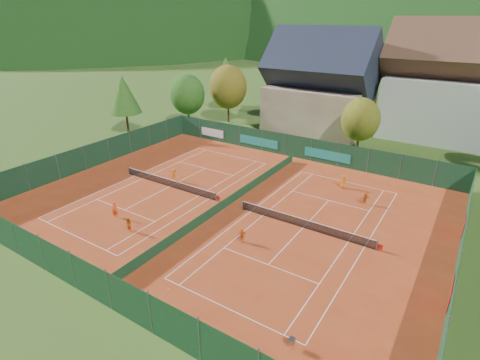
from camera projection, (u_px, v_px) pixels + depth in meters
name	position (u px, v px, depth m)	size (l,w,h in m)	color
ground	(229.00, 205.00, 37.33)	(600.00, 600.00, 0.00)	#325219
clay_pad	(229.00, 205.00, 37.32)	(40.00, 32.00, 0.01)	#A03617
court_markings_left	(169.00, 187.00, 41.30)	(11.03, 23.83, 0.00)	white
court_markings_right	(303.00, 228.00, 33.34)	(11.03, 23.83, 0.00)	white
tennis_net_left	(170.00, 183.00, 41.02)	(13.30, 0.10, 1.02)	#59595B
tennis_net_right	(305.00, 223.00, 33.06)	(13.30, 0.10, 1.02)	#59595B
court_divider	(229.00, 201.00, 37.12)	(0.03, 28.80, 1.00)	#153C21
fence_north	(295.00, 147.00, 49.22)	(40.00, 0.10, 3.00)	#143821
fence_south	(90.00, 281.00, 24.45)	(40.00, 0.04, 3.00)	#14381C
fence_west	(97.00, 154.00, 46.66)	(0.04, 32.00, 3.00)	#13341E
fence_east	(459.00, 257.00, 26.82)	(0.09, 32.00, 3.00)	#14381F
chalet	(320.00, 89.00, 59.13)	(16.20, 12.00, 16.00)	tan
hotel_block_a	(461.00, 90.00, 53.97)	(21.60, 11.00, 17.25)	silver
tree_west_front	(187.00, 94.00, 61.41)	(5.72, 5.72, 8.69)	#4B321A
tree_west_mid	(228.00, 87.00, 63.75)	(6.44, 6.44, 9.78)	#482A1A
tree_west_back	(226.00, 74.00, 72.59)	(5.60, 5.60, 10.00)	#4A2E1A
tree_center	(361.00, 120.00, 49.29)	(5.01, 5.01, 7.60)	#452A18
tree_west_side	(124.00, 94.00, 57.99)	(5.04, 5.04, 9.00)	#482919
ball_hopper	(292.00, 341.00, 21.13)	(0.34, 0.34, 0.80)	slate
loose_ball_0	(132.00, 195.00, 39.43)	(0.07, 0.07, 0.07)	#CCD833
loose_ball_1	(168.00, 289.00, 25.91)	(0.07, 0.07, 0.07)	#CCD833
player_left_near	(115.00, 210.00, 34.81)	(0.56, 0.37, 1.53)	#EC4914
player_left_mid	(128.00, 225.00, 32.55)	(0.63, 0.49, 1.31)	#D76313
player_left_far	(174.00, 174.00, 42.57)	(0.97, 0.56, 1.50)	orange
player_right_near	(242.00, 235.00, 31.02)	(0.76, 0.32, 1.30)	orange
player_right_far_a	(343.00, 182.00, 40.72)	(0.73, 0.47, 1.49)	orange
player_right_far_b	(365.00, 199.00, 37.28)	(1.13, 0.36, 1.22)	#CC5A12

